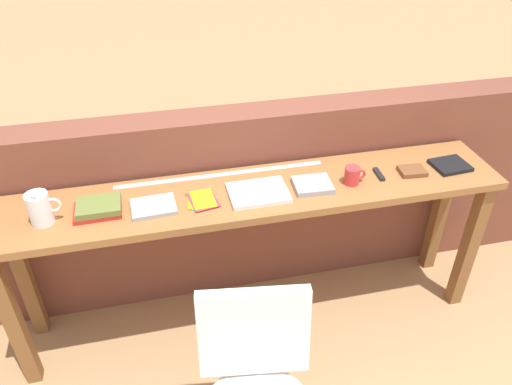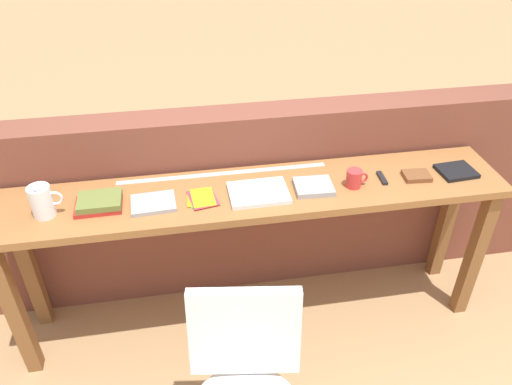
{
  "view_description": "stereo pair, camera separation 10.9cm",
  "coord_description": "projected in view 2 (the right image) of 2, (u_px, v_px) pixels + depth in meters",
  "views": [
    {
      "loc": [
        -0.43,
        -1.64,
        2.25
      ],
      "look_at": [
        0.0,
        0.25,
        0.9
      ],
      "focal_mm": 35.0,
      "sensor_mm": 36.0,
      "label": 1
    },
    {
      "loc": [
        -0.33,
        -1.66,
        2.25
      ],
      "look_at": [
        0.0,
        0.25,
        0.9
      ],
      "focal_mm": 35.0,
      "sensor_mm": 36.0,
      "label": 2
    }
  ],
  "objects": [
    {
      "name": "book_open_centre",
      "position": [
        258.0,
        193.0,
        2.38
      ],
      "size": [
        0.28,
        0.21,
        0.02
      ],
      "primitive_type": "cube",
      "rotation": [
        0.0,
        0.0,
        0.01
      ],
      "color": "white",
      "rests_on": "sideboard"
    },
    {
      "name": "pitcher_white",
      "position": [
        42.0,
        201.0,
        2.21
      ],
      "size": [
        0.14,
        0.1,
        0.18
      ],
      "color": "white",
      "rests_on": "sideboard"
    },
    {
      "name": "magazine_cycling",
      "position": [
        153.0,
        203.0,
        2.31
      ],
      "size": [
        0.21,
        0.17,
        0.02
      ],
      "primitive_type": "cube",
      "rotation": [
        0.0,
        0.0,
        0.05
      ],
      "color": "#9E9EA3",
      "rests_on": "sideboard"
    },
    {
      "name": "pamphlet_pile_colourful",
      "position": [
        201.0,
        198.0,
        2.35
      ],
      "size": [
        0.15,
        0.18,
        0.01
      ],
      "color": "green",
      "rests_on": "sideboard"
    },
    {
      "name": "sideboard",
      "position": [
        254.0,
        213.0,
        2.49
      ],
      "size": [
        2.5,
        0.44,
        0.88
      ],
      "color": "#996033",
      "rests_on": "ground"
    },
    {
      "name": "book_repair_rightmost",
      "position": [
        456.0,
        171.0,
        2.54
      ],
      "size": [
        0.19,
        0.17,
        0.02
      ],
      "primitive_type": "cube",
      "rotation": [
        0.0,
        0.0,
        0.07
      ],
      "color": "black",
      "rests_on": "sideboard"
    },
    {
      "name": "mug",
      "position": [
        354.0,
        178.0,
        2.42
      ],
      "size": [
        0.11,
        0.08,
        0.09
      ],
      "color": "red",
      "rests_on": "sideboard"
    },
    {
      "name": "ground_plane",
      "position": [
        264.0,
        356.0,
        2.68
      ],
      "size": [
        40.0,
        40.0,
        0.0
      ],
      "primitive_type": "plane",
      "color": "tan"
    },
    {
      "name": "leather_journal_brown",
      "position": [
        417.0,
        176.0,
        2.5
      ],
      "size": [
        0.14,
        0.11,
        0.02
      ],
      "primitive_type": "cube",
      "rotation": [
        0.0,
        0.0,
        -0.07
      ],
      "color": "brown",
      "rests_on": "sideboard"
    },
    {
      "name": "brick_wall_back",
      "position": [
        245.0,
        201.0,
        2.87
      ],
      "size": [
        6.0,
        0.2,
        1.14
      ],
      "primitive_type": "cube",
      "color": "brown",
      "rests_on": "ground"
    },
    {
      "name": "ruler_metal_back_edge",
      "position": [
        223.0,
        174.0,
        2.53
      ],
      "size": [
        1.06,
        0.03,
        0.0
      ],
      "primitive_type": "cube",
      "color": "silver",
      "rests_on": "sideboard"
    },
    {
      "name": "book_stack_leftmost",
      "position": [
        99.0,
        203.0,
        2.29
      ],
      "size": [
        0.21,
        0.16,
        0.05
      ],
      "color": "red",
      "rests_on": "sideboard"
    },
    {
      "name": "multitool_folded",
      "position": [
        382.0,
        178.0,
        2.49
      ],
      "size": [
        0.03,
        0.11,
        0.02
      ],
      "primitive_type": "cube",
      "rotation": [
        0.0,
        0.0,
        -0.05
      ],
      "color": "black",
      "rests_on": "sideboard"
    },
    {
      "name": "book_grey_hardcover",
      "position": [
        314.0,
        187.0,
        2.41
      ],
      "size": [
        0.19,
        0.17,
        0.03
      ],
      "primitive_type": "cube",
      "rotation": [
        0.0,
        0.0,
        -0.05
      ],
      "color": "#9E9EA3",
      "rests_on": "sideboard"
    },
    {
      "name": "chair_white_moulded",
      "position": [
        245.0,
        384.0,
        1.94
      ],
      "size": [
        0.5,
        0.51,
        0.89
      ],
      "color": "white",
      "rests_on": "ground"
    }
  ]
}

